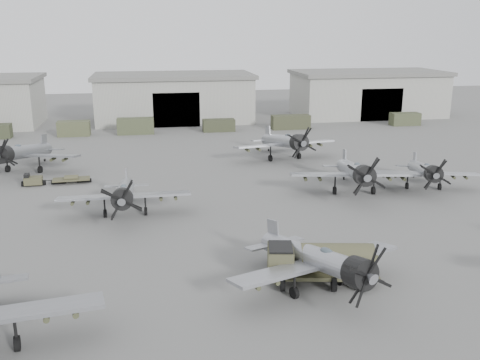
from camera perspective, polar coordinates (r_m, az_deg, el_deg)
The scene contains 16 objects.
ground at distance 42.00m, azimuth -2.14°, elevation -7.63°, with size 220.00×220.00×0.00m, color #60605D.
hangar_center at distance 101.02m, azimuth -7.04°, elevation 8.75°, with size 29.00×14.80×8.70m.
hangar_right at distance 109.71m, azimuth 13.44°, elevation 9.00°, with size 29.00×14.80×8.70m.
support_truck_2 at distance 90.29m, azimuth -17.31°, elevation 5.27°, with size 5.05×2.20×2.41m, color #454A30.
support_truck_3 at distance 89.53m, azimuth -11.08°, elevation 5.67°, with size 5.94×2.20×2.61m, color #3F462D.
support_truck_4 at distance 90.34m, azimuth -2.28°, elevation 5.86°, with size 5.35×2.20×2.02m, color #343825.
support_truck_5 at distance 92.77m, azimuth 5.42°, elevation 6.18°, with size 6.60×2.20×2.38m, color #373A26.
support_truck_7 at distance 100.38m, azimuth 17.19°, elevation 6.23°, with size 5.19×2.20×2.21m, color #3F452D.
aircraft_near_1 at distance 35.40m, azimuth 8.54°, elevation -8.45°, with size 12.41×11.18×4.99m.
aircraft_mid_1 at distance 49.89m, azimuth -12.24°, elevation -1.41°, with size 12.13×10.91×4.88m.
aircraft_mid_2 at distance 56.48m, azimuth 12.21°, elevation 0.86°, with size 13.54×12.19×5.37m.
aircraft_mid_3 at distance 60.34m, azimuth 19.13°, elevation 0.92°, with size 11.44×10.30×4.56m.
aircraft_far_0 at distance 68.83m, azimuth -22.29°, elevation 2.72°, with size 13.57×12.21×5.41m.
aircraft_far_1 at distance 70.12m, azimuth 4.89°, elevation 4.09°, with size 13.71×12.34×5.44m.
fuel_tanker at distance 36.90m, azimuth 8.60°, elevation -8.49°, with size 7.72×3.79×2.85m.
tug_trailer at distance 62.93m, azimuth -19.81°, elevation -0.01°, with size 7.03×1.73×1.40m.
Camera 1 is at (-5.10, -38.17, 16.77)m, focal length 40.00 mm.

